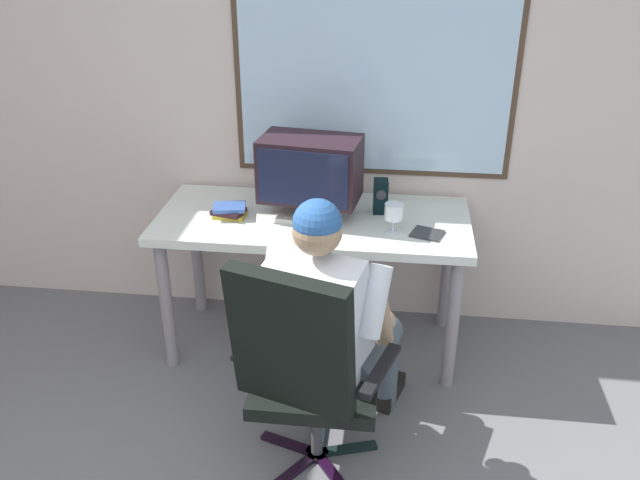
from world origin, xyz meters
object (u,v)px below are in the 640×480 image
Objects in this scene: crt_monitor at (310,170)px; cd_case at (427,234)px; office_chair at (304,365)px; desk_speaker at (381,196)px; wine_glass at (394,213)px; person_seated at (330,318)px; book_stack at (229,211)px; desk at (313,234)px.

cd_case is at bearing -14.30° from crt_monitor.
desk_speaker is at bearing 77.06° from office_chair.
cd_case is (0.16, 0.00, -0.10)m from wine_glass.
crt_monitor is at bearing 165.70° from cd_case.
person_seated is at bearing 74.17° from office_chair.
desk is at bearing 6.63° from book_stack.
office_chair is 5.90× the size of cd_case.
crt_monitor is at bearing 103.81° from person_seated.
cd_case is (0.58, -0.15, -0.24)m from crt_monitor.
cd_case is (0.56, -0.13, 0.10)m from desk.
crt_monitor is (-0.01, 0.01, 0.34)m from desk.
desk_speaker is at bearing 14.39° from crt_monitor.
office_chair is at bearing -102.94° from desk_speaker.
cd_case is at bearing 0.37° from wine_glass.
wine_glass is at bearing 66.77° from person_seated.
desk_speaker reaches higher than book_stack.
person_seated is 8.06× the size of wine_glass.
person_seated reaches higher than office_chair.
wine_glass is at bearing -18.43° from desk.
office_chair reaches higher than wine_glass.
person_seated is 0.65m from wine_glass.
wine_glass is 0.82m from book_stack.
person_seated is 2.36× the size of crt_monitor.
office_chair is 6.01× the size of desk_speaker.
desk is 0.39m from desk_speaker.
desk is 9.10× the size of desk_speaker.
book_stack is 0.98m from cd_case.
office_chair is at bearing -60.74° from book_stack.
desk_speaker is (0.17, 0.80, 0.22)m from person_seated.
desk_speaker reaches higher than wine_glass.
book_stack is at bearing 119.26° from office_chair.
person_seated is (0.07, 0.25, 0.06)m from office_chair.
desk is 10.46× the size of wine_glass.
person_seated is 6.89× the size of cd_case.
desk_speaker is at bearing 11.45° from book_stack.
office_chair is 0.92m from wine_glass.
wine_glass is at bearing -179.63° from cd_case.
desk is 8.94× the size of cd_case.
wine_glass is 0.25m from desk_speaker.
desk_speaker is 0.76m from book_stack.
person_seated reaches higher than cd_case.
person_seated is at bearing -48.40° from book_stack.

